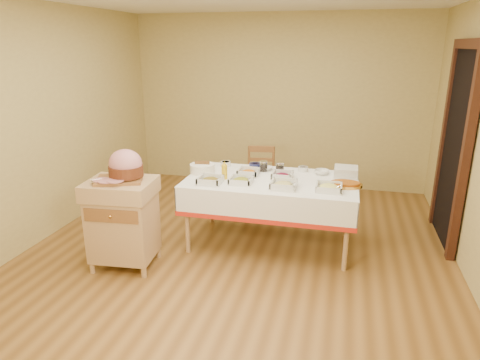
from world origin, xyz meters
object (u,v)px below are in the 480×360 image
object	(u,v)px
butcher_cart	(123,218)
preserve_jar_left	(264,167)
dining_chair	(260,178)
brass_platter	(345,184)
bread_basket	(202,168)
dining_table	(271,193)
preserve_jar_right	(280,168)
plate_stack	(346,172)
mustard_bottle	(224,171)
ham_on_board	(125,167)

from	to	relation	value
butcher_cart	preserve_jar_left	bearing A→B (deg)	43.06
dining_chair	preserve_jar_left	bearing A→B (deg)	-76.09
butcher_cart	brass_platter	bearing A→B (deg)	20.38
bread_basket	dining_table	bearing A→B (deg)	-3.68
dining_table	butcher_cart	size ratio (longest dim) A/B	2.03
butcher_cart	preserve_jar_left	distance (m)	1.66
preserve_jar_right	plate_stack	size ratio (longest dim) A/B	0.49
mustard_bottle	brass_platter	xyz separation A→B (m)	(1.27, 0.06, -0.07)
preserve_jar_right	mustard_bottle	distance (m)	0.66
dining_chair	plate_stack	distance (m)	1.35
ham_on_board	brass_platter	world-z (taller)	ham_on_board
mustard_bottle	brass_platter	distance (m)	1.27
ham_on_board	mustard_bottle	world-z (taller)	ham_on_board
butcher_cart	dining_chair	world-z (taller)	butcher_cart
ham_on_board	preserve_jar_left	bearing A→B (deg)	43.25
butcher_cart	ham_on_board	size ratio (longest dim) A/B	1.96
preserve_jar_left	bread_basket	bearing A→B (deg)	-161.28
dining_table	brass_platter	size ratio (longest dim) A/B	5.31
dining_table	preserve_jar_left	distance (m)	0.38
dining_table	dining_chair	world-z (taller)	dining_chair
butcher_cart	ham_on_board	world-z (taller)	ham_on_board
dining_table	butcher_cart	xyz separation A→B (m)	(-1.33, -0.84, -0.09)
ham_on_board	mustard_bottle	bearing A→B (deg)	40.99
bread_basket	butcher_cart	bearing A→B (deg)	-120.84
butcher_cart	dining_chair	xyz separation A→B (m)	(1.01, 1.83, -0.07)
plate_stack	dining_chair	bearing A→B (deg)	147.34
dining_table	preserve_jar_right	world-z (taller)	preserve_jar_right
mustard_bottle	bread_basket	bearing A→B (deg)	151.75
butcher_cart	preserve_jar_right	size ratio (longest dim) A/B	7.34
dining_table	ham_on_board	world-z (taller)	ham_on_board
preserve_jar_left	butcher_cart	bearing A→B (deg)	-136.94
dining_chair	preserve_jar_left	size ratio (longest dim) A/B	7.14
butcher_cart	dining_table	bearing A→B (deg)	32.18
dining_chair	mustard_bottle	distance (m)	1.19
dining_chair	preserve_jar_left	xyz separation A→B (m)	(0.18, -0.72, 0.37)
bread_basket	plate_stack	size ratio (longest dim) A/B	1.12
dining_chair	bread_basket	world-z (taller)	bread_basket
preserve_jar_left	plate_stack	distance (m)	0.91
dining_table	preserve_jar_right	bearing A→B (deg)	78.97
preserve_jar_right	mustard_bottle	size ratio (longest dim) A/B	0.63
preserve_jar_right	dining_table	bearing A→B (deg)	-101.03
brass_platter	preserve_jar_left	bearing A→B (deg)	160.20
brass_platter	plate_stack	bearing A→B (deg)	90.26
ham_on_board	preserve_jar_right	size ratio (longest dim) A/B	3.74
ham_on_board	preserve_jar_right	xyz separation A→B (m)	(1.33, 1.06, -0.21)
butcher_cart	brass_platter	distance (m)	2.26
mustard_bottle	plate_stack	world-z (taller)	mustard_bottle
ham_on_board	plate_stack	size ratio (longest dim) A/B	1.83
butcher_cart	preserve_jar_right	distance (m)	1.79
butcher_cart	bread_basket	distance (m)	1.08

